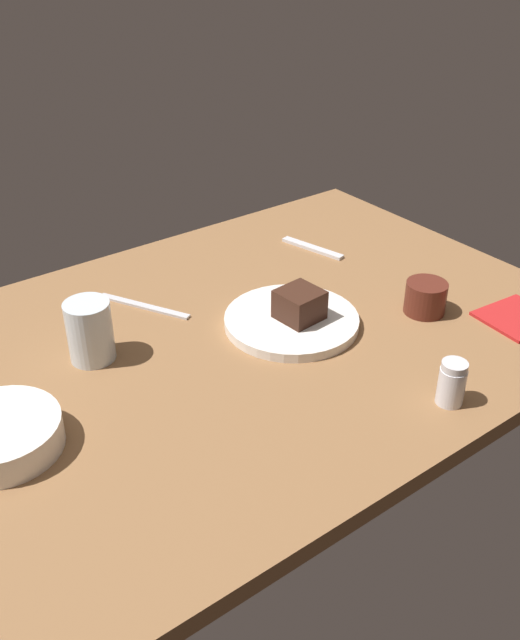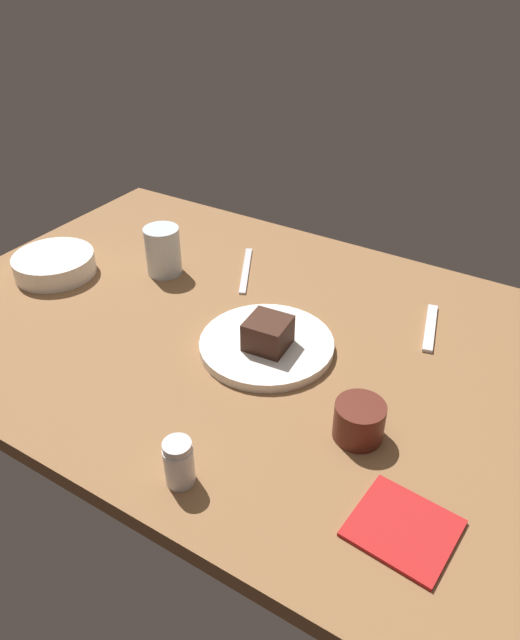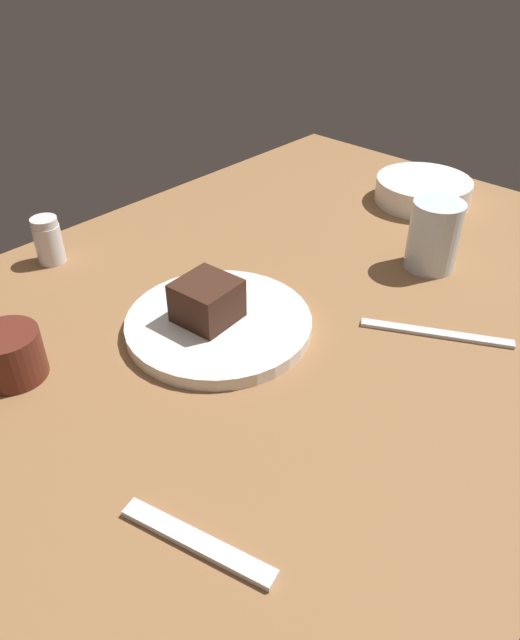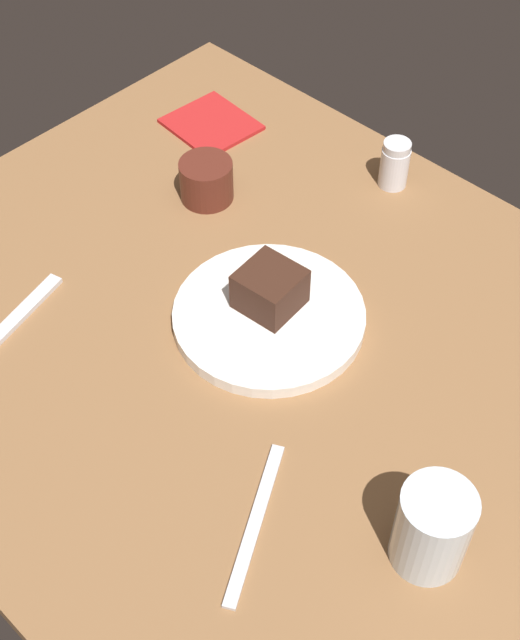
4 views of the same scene
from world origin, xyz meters
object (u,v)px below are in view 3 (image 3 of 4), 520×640
salt_shaker (48,241)px  dessert_spoon (197,542)px  chocolate_cake_slice (207,301)px  coffee_cup (10,355)px  dessert_plate (219,324)px  butter_knife (436,333)px  water_glass (434,236)px  side_bowl (423,191)px

salt_shaker → dessert_spoon: 55.36cm
chocolate_cake_slice → salt_shaker: salt_shaker is taller
salt_shaker → coffee_cup: (-17.16, -20.34, -0.58)cm
dessert_plate → butter_knife: 27.76cm
coffee_cup → butter_knife: 51.58cm
chocolate_cake_slice → water_glass: 35.78cm
water_glass → chocolate_cake_slice: bearing=159.1°
salt_shaker → butter_knife: size_ratio=0.38×
salt_shaker → water_glass: size_ratio=0.69×
side_bowl → coffee_cup: (-74.51, 10.03, 0.76)cm
salt_shaker → side_bowl: 64.91cm
water_glass → dessert_spoon: water_glass is taller
coffee_cup → dessert_spoon: (-0.60, -31.99, -2.62)cm
side_bowl → salt_shaker: bearing=152.1°
coffee_cup → butter_knife: size_ratio=0.39×
dessert_spoon → butter_knife: bearing=75.7°
water_glass → dessert_spoon: (-55.46, -9.32, -4.84)cm
side_bowl → dessert_spoon: (-75.11, -21.96, -1.86)cm
dessert_plate → butter_knife: dessert_plate is taller
salt_shaker → side_bowl: size_ratio=0.42×
chocolate_cake_slice → coffee_cup: bearing=155.1°
chocolate_cake_slice → dessert_spoon: chocolate_cake_slice is taller
coffee_cup → dessert_plate: bearing=-26.2°
dessert_spoon → dessert_plate: bearing=118.5°
chocolate_cake_slice → dessert_spoon: 31.44cm
water_glass → butter_knife: (-14.61, -9.46, -4.94)cm
salt_shaker → dessert_spoon: size_ratio=0.48×
salt_shaker → side_bowl: (57.35, -30.38, -1.34)cm
salt_shaker → water_glass: (37.70, -43.02, 1.64)cm
salt_shaker → dessert_spoon: bearing=-108.7°
butter_knife → water_glass: bearing=94.8°
chocolate_cake_slice → salt_shaker: 30.59cm
salt_shaker → side_bowl: salt_shaker is taller
dessert_plate → chocolate_cake_slice: bearing=129.7°
chocolate_cake_slice → side_bowl: size_ratio=0.42×
salt_shaker → butter_knife: 57.43cm
coffee_cup → dessert_spoon: 32.10cm
butter_knife → salt_shaker: bearing=175.6°
coffee_cup → butter_knife: bearing=-38.6°
dessert_plate → chocolate_cake_slice: size_ratio=3.36×
dessert_plate → salt_shaker: 31.84cm
water_glass → coffee_cup: bearing=157.5°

